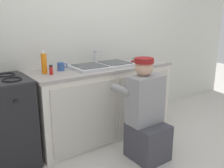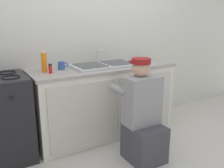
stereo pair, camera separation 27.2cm
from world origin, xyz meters
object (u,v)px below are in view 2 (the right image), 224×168
object	(u,v)px
soap_bottle_orange	(44,62)
cell_phone	(142,60)
plumber_person	(143,119)
spice_bottle_red	(50,69)
sink_double_basin	(104,65)
coffee_mug	(62,66)

from	to	relation	value
soap_bottle_orange	cell_phone	bearing A→B (deg)	3.36
plumber_person	spice_bottle_red	size ratio (longest dim) A/B	10.52
plumber_person	soap_bottle_orange	distance (m)	1.26
sink_double_basin	spice_bottle_red	bearing A→B (deg)	-175.99
cell_phone	coffee_mug	size ratio (longest dim) A/B	1.11
cell_phone	soap_bottle_orange	world-z (taller)	soap_bottle_orange
sink_double_basin	cell_phone	size ratio (longest dim) A/B	5.71
plumber_person	spice_bottle_red	distance (m)	1.15
sink_double_basin	soap_bottle_orange	bearing A→B (deg)	176.53
spice_bottle_red	coffee_mug	bearing A→B (deg)	36.65
sink_double_basin	plumber_person	world-z (taller)	plumber_person
spice_bottle_red	soap_bottle_orange	xyz separation A→B (m)	(-0.04, 0.09, 0.06)
soap_bottle_orange	coffee_mug	world-z (taller)	soap_bottle_orange
cell_phone	coffee_mug	distance (m)	1.22
sink_double_basin	cell_phone	distance (m)	0.71
cell_phone	spice_bottle_red	xyz separation A→B (m)	(-1.39, -0.18, 0.04)
plumber_person	spice_bottle_red	xyz separation A→B (m)	(-0.76, 0.70, 0.50)
plumber_person	cell_phone	bearing A→B (deg)	54.10
spice_bottle_red	soap_bottle_orange	world-z (taller)	soap_bottle_orange
soap_bottle_orange	coffee_mug	distance (m)	0.22
spice_bottle_red	plumber_person	bearing A→B (deg)	-42.56
plumber_person	soap_bottle_orange	xyz separation A→B (m)	(-0.80, 0.79, 0.56)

